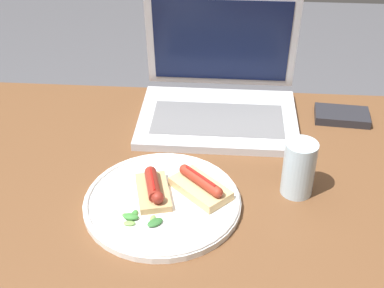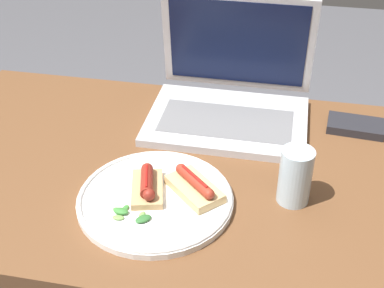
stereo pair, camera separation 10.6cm
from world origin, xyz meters
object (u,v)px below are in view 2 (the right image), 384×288
(plate, at_px, (155,199))
(drinking_glass, at_px, (295,176))
(external_drive, at_px, (355,126))
(laptop, at_px, (230,98))

(plate, height_order, drinking_glass, drinking_glass)
(plate, bearing_deg, external_drive, 41.17)
(drinking_glass, xyz_separation_m, external_drive, (0.13, 0.27, -0.05))
(plate, relative_size, drinking_glass, 2.62)
(plate, height_order, external_drive, same)
(laptop, bearing_deg, plate, -105.29)
(laptop, xyz_separation_m, drinking_glass, (0.16, -0.28, 0.01))
(external_drive, bearing_deg, plate, -134.05)
(laptop, xyz_separation_m, plate, (-0.09, -0.34, -0.04))
(drinking_glass, height_order, external_drive, drinking_glass)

